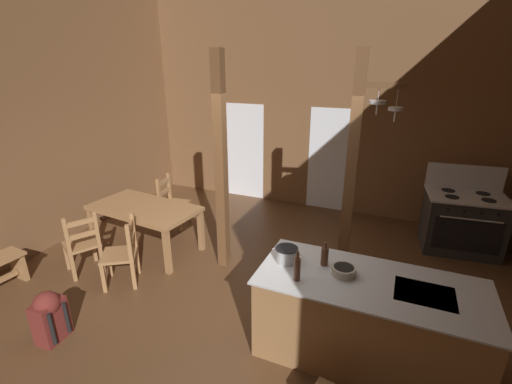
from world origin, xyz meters
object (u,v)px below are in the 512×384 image
ladderback_chair_by_post (172,203)px  stockpot_on_counter (287,254)px  backpack (49,315)px  ladderback_chair_near_window (82,244)px  bottle_short_on_counter (325,256)px  bottle_tall_on_counter (297,269)px  kitchen_island (366,320)px  stove_range (462,222)px  ladderback_chair_at_table_end (123,253)px  mixing_bowl_on_counter (344,271)px  dining_table (145,212)px

ladderback_chair_by_post → stockpot_on_counter: (2.79, -1.81, 0.53)m
backpack → ladderback_chair_by_post: bearing=99.5°
ladderback_chair_near_window → backpack: ladderback_chair_near_window is taller
backpack → bottle_short_on_counter: bottle_short_on_counter is taller
backpack → bottle_tall_on_counter: 2.73m
kitchen_island → ladderback_chair_by_post: bearing=153.2°
stove_range → stockpot_on_counter: (-1.99, -2.88, 0.50)m
stockpot_on_counter → ladderback_chair_at_table_end: bearing=179.0°
ladderback_chair_near_window → mixing_bowl_on_counter: (3.62, -0.03, 0.50)m
ladderback_chair_near_window → ladderback_chair_at_table_end: same height
kitchen_island → ladderback_chair_near_window: ladderback_chair_near_window is taller
dining_table → ladderback_chair_by_post: bearing=98.7°
dining_table → bottle_tall_on_counter: (2.85, -1.21, 0.38)m
ladderback_chair_at_table_end → bottle_short_on_counter: bearing=0.9°
ladderback_chair_by_post → stockpot_on_counter: 3.37m
dining_table → bottle_short_on_counter: bottle_short_on_counter is taller
stove_range → ladderback_chair_near_window: stove_range is taller
kitchen_island → bottle_tall_on_counter: bearing=-159.4°
dining_table → ladderback_chair_at_table_end: (0.34, -0.88, -0.20)m
kitchen_island → stockpot_on_counter: (-0.86, 0.04, 0.53)m
dining_table → backpack: size_ratio=2.99×
stove_range → ladderback_chair_at_table_end: size_ratio=1.39×
ladderback_chair_by_post → stockpot_on_counter: size_ratio=3.08×
dining_table → ladderback_chair_by_post: size_ratio=1.88×
ladderback_chair_by_post → bottle_tall_on_counter: bearing=-35.0°
dining_table → stockpot_on_counter: (2.65, -0.92, 0.33)m
ladderback_chair_at_table_end → bottle_tall_on_counter: 2.60m
ladderback_chair_near_window → bottle_short_on_counter: (3.41, 0.08, 0.56)m
kitchen_island → bottle_short_on_counter: 0.74m
dining_table → backpack: dining_table is taller
backpack → stove_range: bearing=43.0°
ladderback_chair_by_post → stockpot_on_counter: stockpot_on_counter is taller
ladderback_chair_near_window → stockpot_on_counter: size_ratio=3.08×
backpack → bottle_tall_on_counter: size_ratio=1.91×
stockpot_on_counter → mixing_bowl_on_counter: 0.60m
backpack → bottle_tall_on_counter: bearing=18.4°
kitchen_island → stove_range: 3.13m
bottle_tall_on_counter → ladderback_chair_by_post: bearing=145.0°
stove_range → ladderback_chair_at_table_end: (-4.31, -2.84, -0.03)m
bottle_short_on_counter → dining_table: bearing=164.6°
stove_range → ladderback_chair_by_post: 4.90m
stockpot_on_counter → bottle_short_on_counter: (0.38, 0.08, 0.03)m
ladderback_chair_near_window → stockpot_on_counter: bearing=-0.1°
kitchen_island → bottle_tall_on_counter: size_ratio=6.94×
kitchen_island → mixing_bowl_on_counter: size_ratio=9.08×
stockpot_on_counter → kitchen_island: bearing=-2.4°
bottle_tall_on_counter → bottle_short_on_counter: 0.41m
kitchen_island → stove_range: bearing=68.8°
stockpot_on_counter → bottle_short_on_counter: bearing=12.4°
kitchen_island → ladderback_chair_near_window: bearing=179.4°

